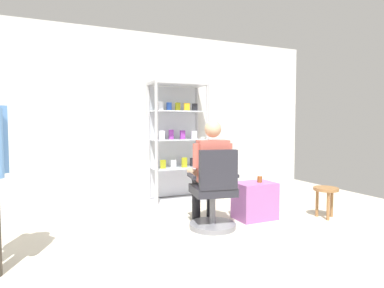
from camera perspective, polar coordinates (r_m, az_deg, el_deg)
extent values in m
plane|color=beige|center=(2.96, 10.86, -21.58)|extent=(7.20, 7.20, 0.00)
cube|color=silver|center=(5.42, -7.57, 4.51)|extent=(6.00, 0.10, 2.70)
cylinder|color=#B7B7BC|center=(4.94, -6.15, -0.02)|extent=(0.05, 0.05, 1.90)
cylinder|color=#B7B7BC|center=(5.27, 2.68, 0.21)|extent=(0.05, 0.05, 1.90)
cylinder|color=#B7B7BC|center=(5.32, -7.48, 0.22)|extent=(0.05, 0.05, 1.90)
cylinder|color=#B7B7BC|center=(5.62, 0.84, 0.43)|extent=(0.05, 0.05, 1.90)
cube|color=#B7B7BC|center=(5.30, -2.45, 10.30)|extent=(0.90, 0.45, 0.04)
cube|color=#B7B7BC|center=(5.41, -2.40, -9.67)|extent=(0.90, 0.45, 0.04)
cube|color=silver|center=(5.47, -3.26, 0.33)|extent=(0.84, 0.02, 1.80)
cube|color=silver|center=(5.31, -2.42, -4.10)|extent=(0.82, 0.39, 0.02)
cube|color=#999919|center=(5.17, -5.03, -3.49)|extent=(0.09, 0.05, 0.13)
cube|color=silver|center=(5.26, -3.23, -3.42)|extent=(0.09, 0.05, 0.12)
cube|color=#999919|center=(5.29, -1.33, -3.18)|extent=(0.09, 0.04, 0.16)
cube|color=black|center=(5.42, 0.15, -3.13)|extent=(0.09, 0.06, 0.14)
cube|color=silver|center=(5.27, -2.43, 0.76)|extent=(0.82, 0.39, 0.02)
cube|color=silver|center=(5.17, -5.25, 1.57)|extent=(0.09, 0.05, 0.14)
cube|color=purple|center=(5.28, -3.62, 1.66)|extent=(0.07, 0.04, 0.15)
cube|color=purple|center=(5.32, -1.64, 1.62)|extent=(0.08, 0.05, 0.14)
cube|color=silver|center=(5.33, 0.36, 1.58)|extent=(0.09, 0.05, 0.13)
cube|color=silver|center=(5.27, -2.44, 5.65)|extent=(0.82, 0.39, 0.02)
cube|color=silver|center=(5.19, -5.41, 6.55)|extent=(0.07, 0.05, 0.14)
cube|color=#264CB2|center=(5.24, -3.99, 6.46)|extent=(0.07, 0.04, 0.13)
cube|color=#999919|center=(5.29, -2.48, 6.44)|extent=(0.08, 0.06, 0.13)
cube|color=gold|center=(5.29, -0.91, 6.40)|extent=(0.09, 0.05, 0.12)
cube|color=black|center=(5.37, 0.48, 6.35)|extent=(0.09, 0.05, 0.12)
cylinder|color=slate|center=(4.10, 3.56, -13.87)|extent=(0.56, 0.56, 0.06)
cylinder|color=slate|center=(4.04, 3.57, -11.09)|extent=(0.07, 0.07, 0.41)
cube|color=#26262D|center=(3.99, 3.59, -7.96)|extent=(0.56, 0.56, 0.10)
cube|color=#26262D|center=(3.74, 4.57, -4.45)|extent=(0.45, 0.16, 0.45)
cube|color=#26262D|center=(4.04, 7.13, -5.24)|extent=(0.09, 0.30, 0.04)
cube|color=#26262D|center=(3.89, -0.08, -5.56)|extent=(0.09, 0.30, 0.04)
cylinder|color=black|center=(4.19, 4.08, -6.02)|extent=(0.21, 0.42, 0.14)
cylinder|color=black|center=(4.43, 3.26, -9.18)|extent=(0.11, 0.11, 0.56)
cylinder|color=black|center=(4.13, 1.42, -6.14)|extent=(0.21, 0.42, 0.14)
cylinder|color=black|center=(4.37, 0.72, -9.34)|extent=(0.11, 0.11, 0.56)
cube|color=#BF594C|center=(3.93, 3.61, -2.96)|extent=(0.39, 0.28, 0.50)
sphere|color=tan|center=(3.91, 3.63, 2.59)|extent=(0.20, 0.20, 0.20)
cylinder|color=#BF594C|center=(3.99, 6.35, -1.87)|extent=(0.09, 0.09, 0.28)
cylinder|color=tan|center=(4.18, 5.48, -4.65)|extent=(0.13, 0.31, 0.08)
cylinder|color=#BF594C|center=(3.87, 0.78, -2.01)|extent=(0.09, 0.09, 0.28)
cylinder|color=tan|center=(4.07, 0.14, -4.86)|extent=(0.13, 0.31, 0.08)
cube|color=#9E599E|center=(4.49, 10.77, -9.57)|extent=(0.51, 0.38, 0.48)
cylinder|color=brown|center=(4.46, 11.60, -5.98)|extent=(0.06, 0.06, 0.08)
cylinder|color=olive|center=(4.77, 22.11, -7.19)|extent=(0.32, 0.32, 0.04)
cylinder|color=olive|center=(4.89, 22.96, -9.40)|extent=(0.04, 0.04, 0.37)
cylinder|color=olive|center=(4.83, 20.77, -9.49)|extent=(0.04, 0.04, 0.37)
cylinder|color=olive|center=(4.70, 22.43, -9.88)|extent=(0.04, 0.04, 0.37)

